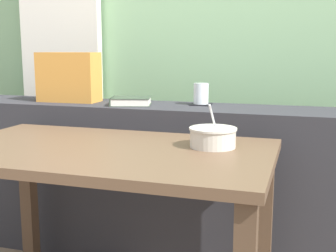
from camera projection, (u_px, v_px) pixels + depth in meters
name	position (u px, v px, depth m)	size (l,w,h in m)	color
curtain_left_panel	(60.00, 22.00, 2.83)	(0.56, 0.06, 2.50)	silver
dark_console_ledge	(158.00, 182.00, 2.27)	(2.80, 0.36, 0.80)	#2D2D33
breakfast_table	(106.00, 175.00, 1.65)	(1.23, 0.71, 0.72)	brown
coaster_square	(201.00, 104.00, 2.21)	(0.10, 0.10, 0.01)	black
juice_glass	(201.00, 95.00, 2.20)	(0.08, 0.08, 0.10)	white
closed_book	(131.00, 101.00, 2.20)	(0.23, 0.20, 0.04)	#334233
throw_pillow	(69.00, 77.00, 2.33)	(0.32, 0.14, 0.26)	#D18938
soup_bowl	(213.00, 137.00, 1.63)	(0.18, 0.18, 0.16)	beige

